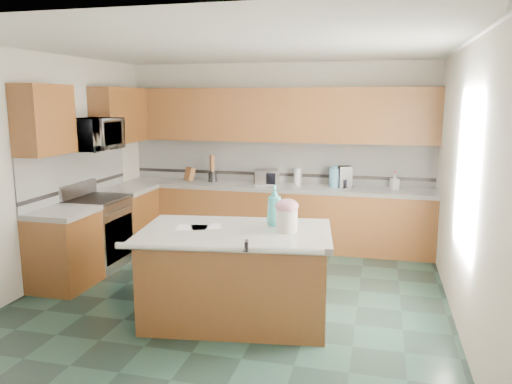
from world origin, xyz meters
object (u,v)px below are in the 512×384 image
(island_top, at_px, (236,233))
(toaster_oven, at_px, (266,177))
(treat_jar, at_px, (287,221))
(island_base, at_px, (236,278))
(coffee_maker, at_px, (344,177))
(soap_bottle_island, at_px, (274,205))
(knife_block, at_px, (190,174))

(island_top, relative_size, toaster_oven, 5.10)
(treat_jar, height_order, toaster_oven, treat_jar)
(island_base, xyz_separation_m, coffee_maker, (0.84, 2.68, 0.64))
(island_top, distance_m, soap_bottle_island, 0.48)
(island_top, bearing_deg, knife_block, 111.95)
(coffee_maker, bearing_deg, knife_block, 161.12)
(island_top, bearing_deg, treat_jar, -1.31)
(treat_jar, relative_size, coffee_maker, 0.71)
(soap_bottle_island, relative_size, knife_block, 1.90)
(treat_jar, distance_m, toaster_oven, 2.71)
(knife_block, bearing_deg, treat_jar, -27.87)
(island_top, relative_size, knife_block, 8.59)
(island_top, height_order, toaster_oven, toaster_oven)
(soap_bottle_island, relative_size, coffee_maker, 1.33)
(treat_jar, height_order, soap_bottle_island, soap_bottle_island)
(knife_block, height_order, toaster_oven, knife_block)
(island_base, height_order, island_top, island_top)
(island_base, distance_m, knife_block, 3.11)
(island_top, xyz_separation_m, toaster_oven, (-0.30, 2.65, 0.13))
(island_base, bearing_deg, soap_bottle_island, 31.22)
(island_base, height_order, toaster_oven, toaster_oven)
(island_base, xyz_separation_m, soap_bottle_island, (0.33, 0.27, 0.69))
(toaster_oven, bearing_deg, island_top, -100.25)
(soap_bottle_island, bearing_deg, island_top, -142.59)
(soap_bottle_island, height_order, knife_block, soap_bottle_island)
(treat_jar, xyz_separation_m, soap_bottle_island, (-0.16, 0.21, 0.09))
(soap_bottle_island, distance_m, knife_block, 3.02)
(island_top, distance_m, treat_jar, 0.51)
(island_base, bearing_deg, coffee_maker, 64.67)
(toaster_oven, relative_size, coffee_maker, 1.18)
(island_base, height_order, coffee_maker, coffee_maker)
(knife_block, height_order, coffee_maker, coffee_maker)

